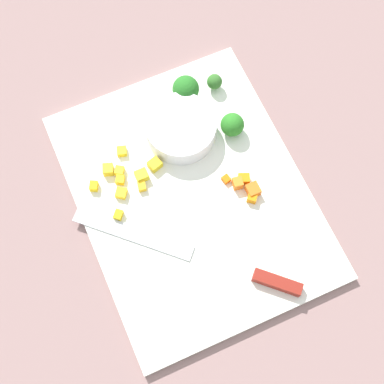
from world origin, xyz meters
TOP-DOWN VIEW (x-y plane):
  - ground_plane at (0.00, 0.00)m, footprint 4.00×4.00m
  - cutting_board at (0.00, 0.00)m, footprint 0.42×0.32m
  - prep_bowl at (0.10, -0.03)m, footprint 0.11×0.11m
  - chef_knife at (-0.11, 0.01)m, footprint 0.25×0.26m
  - carrot_dice_0 at (-0.04, -0.08)m, footprint 0.02×0.02m
  - carrot_dice_1 at (0.00, -0.06)m, footprint 0.01×0.01m
  - carrot_dice_2 at (-0.01, -0.07)m, footprint 0.02×0.02m
  - carrot_dice_3 at (-0.01, -0.08)m, footprint 0.02×0.02m
  - carrot_dice_4 at (-0.03, -0.08)m, footprint 0.02×0.02m
  - pepper_dice_0 at (0.04, 0.06)m, footprint 0.02×0.01m
  - pepper_dice_1 at (0.06, 0.09)m, footprint 0.02×0.02m
  - pepper_dice_2 at (0.06, 0.06)m, footprint 0.02×0.02m
  - pepper_dice_3 at (0.08, 0.10)m, footprint 0.02×0.02m
  - pepper_dice_4 at (0.01, 0.11)m, footprint 0.02×0.02m
  - pepper_dice_5 at (0.08, 0.08)m, footprint 0.02×0.02m
  - pepper_dice_6 at (0.04, 0.10)m, footprint 0.02×0.02m
  - pepper_dice_7 at (0.10, 0.07)m, footprint 0.02×0.02m
  - pepper_dice_8 at (0.06, 0.03)m, footprint 0.02×0.02m
  - pepper_dice_9 at (0.07, 0.13)m, footprint 0.02×0.02m
  - broccoli_floret_0 at (0.15, -0.11)m, footprint 0.02×0.02m
  - broccoli_floret_1 at (0.15, -0.06)m, footprint 0.04×0.04m
  - broccoli_floret_2 at (0.07, -0.10)m, footprint 0.04×0.04m

SIDE VIEW (x-z plane):
  - ground_plane at x=0.00m, z-range 0.00..0.00m
  - cutting_board at x=0.00m, z-range 0.00..0.01m
  - carrot_dice_1 at x=0.00m, z-range 0.01..0.02m
  - pepper_dice_7 at x=0.10m, z-range 0.01..0.02m
  - pepper_dice_0 at x=0.04m, z-range 0.01..0.02m
  - pepper_dice_6 at x=0.04m, z-range 0.01..0.02m
  - pepper_dice_1 at x=0.06m, z-range 0.01..0.02m
  - chef_knife at x=-0.11m, z-range 0.01..0.03m
  - pepper_dice_4 at x=0.01m, z-range 0.01..0.02m
  - pepper_dice_5 at x=0.08m, z-range 0.01..0.02m
  - pepper_dice_9 at x=0.07m, z-range 0.01..0.02m
  - carrot_dice_0 at x=-0.04m, z-range 0.01..0.03m
  - pepper_dice_8 at x=0.06m, z-range 0.01..0.03m
  - carrot_dice_3 at x=-0.01m, z-range 0.01..0.03m
  - pepper_dice_2 at x=0.06m, z-range 0.01..0.03m
  - pepper_dice_3 at x=0.08m, z-range 0.01..0.03m
  - carrot_dice_4 at x=-0.03m, z-range 0.01..0.03m
  - carrot_dice_2 at x=-0.01m, z-range 0.01..0.03m
  - broccoli_floret_0 at x=0.15m, z-range 0.01..0.04m
  - prep_bowl at x=0.10m, z-range 0.01..0.05m
  - broccoli_floret_2 at x=0.07m, z-range 0.01..0.05m
  - broccoli_floret_1 at x=0.15m, z-range 0.01..0.06m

